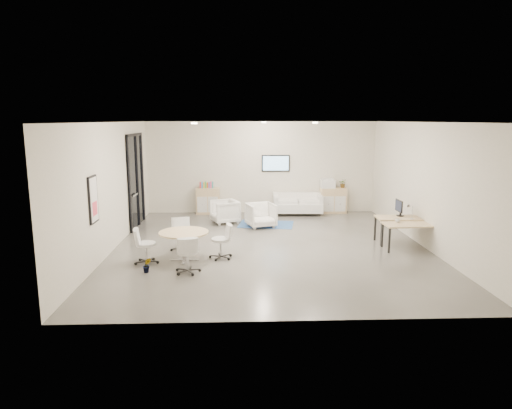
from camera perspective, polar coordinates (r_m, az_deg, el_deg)
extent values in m
cube|color=#4E4C47|center=(12.09, 1.73, -7.06)|extent=(8.00, 9.00, 0.80)
cube|color=white|center=(11.53, 1.85, 12.25)|extent=(8.00, 9.00, 0.80)
cube|color=beige|center=(16.50, 0.61, 4.79)|extent=(8.00, 0.80, 3.20)
cube|color=beige|center=(6.85, 4.62, -3.51)|extent=(8.00, 0.80, 3.20)
cube|color=beige|center=(12.16, -19.39, 2.12)|extent=(0.80, 9.00, 3.20)
cube|color=beige|center=(12.72, 21.99, 2.30)|extent=(0.80, 9.00, 3.20)
cube|color=black|center=(14.46, -14.80, 2.93)|extent=(0.02, 1.90, 2.85)
cube|color=black|center=(14.35, -14.98, 8.42)|extent=(0.06, 1.90, 0.08)
cube|color=black|center=(13.58, -15.54, 2.41)|extent=(0.06, 0.08, 2.85)
cube|color=black|center=(15.34, -14.00, 3.38)|extent=(0.06, 0.08, 2.85)
cube|color=black|center=(14.60, -14.60, 3.01)|extent=(0.06, 0.07, 2.85)
cube|color=#B2B2B7|center=(14.07, -14.88, 1.17)|extent=(0.04, 0.60, 0.05)
cube|color=black|center=(10.53, -19.69, 0.59)|extent=(0.04, 0.54, 1.04)
cube|color=white|center=(10.52, -19.58, 0.60)|extent=(0.01, 0.46, 0.96)
cube|color=#F2495D|center=(10.56, -19.50, -0.47)|extent=(0.01, 0.32, 0.30)
cube|color=black|center=(16.08, 2.48, 5.17)|extent=(0.98, 0.05, 0.58)
cube|color=#93D0FE|center=(16.06, 2.48, 5.16)|extent=(0.90, 0.01, 0.50)
cylinder|color=#FFEAC6|center=(10.54, -7.74, 10.04)|extent=(0.14, 0.14, 0.03)
cylinder|color=#FFEAC6|center=(12.16, 7.41, 10.10)|extent=(0.14, 0.14, 0.03)
cylinder|color=#FFEAC6|center=(14.52, 1.00, 10.25)|extent=(0.14, 0.14, 0.03)
cube|color=#D5BB80|center=(16.04, -6.02, 0.44)|extent=(0.81, 0.41, 0.91)
cube|color=silver|center=(15.87, -6.74, -0.02)|extent=(0.34, 0.02, 0.55)
cube|color=silver|center=(15.84, -5.39, -0.01)|extent=(0.34, 0.02, 0.55)
cube|color=#D5BB80|center=(16.35, 9.62, 0.52)|extent=(0.90, 0.42, 0.90)
cube|color=silver|center=(16.11, 9.05, 0.06)|extent=(0.38, 0.02, 0.54)
cube|color=silver|center=(16.20, 10.48, 0.07)|extent=(0.38, 0.02, 0.54)
cube|color=red|center=(15.97, -6.97, 2.44)|extent=(0.04, 0.14, 0.22)
cube|color=#337FCC|center=(15.97, -6.75, 2.44)|extent=(0.04, 0.14, 0.22)
cube|color=gold|center=(15.96, -6.53, 2.44)|extent=(0.04, 0.14, 0.22)
cube|color=#4CB24C|center=(15.96, -6.32, 2.44)|extent=(0.04, 0.14, 0.22)
cube|color=#CC6619|center=(15.96, -6.10, 2.45)|extent=(0.04, 0.14, 0.22)
cube|color=purple|center=(15.95, -5.88, 2.45)|extent=(0.04, 0.14, 0.22)
cube|color=#E54C7F|center=(15.95, -5.66, 2.45)|extent=(0.04, 0.14, 0.22)
cube|color=teal|center=(15.94, -5.44, 2.45)|extent=(0.04, 0.14, 0.22)
cube|color=white|center=(16.21, 8.95, 2.56)|extent=(0.49, 0.42, 0.28)
cube|color=white|center=(16.19, 8.96, 3.15)|extent=(0.37, 0.31, 0.06)
cube|color=silver|center=(15.94, 5.23, -0.32)|extent=(1.71, 0.90, 0.31)
cube|color=silver|center=(16.20, 5.11, 0.99)|extent=(1.68, 0.26, 0.31)
cube|color=silver|center=(15.83, 2.50, 0.22)|extent=(0.18, 0.84, 0.63)
cube|color=silver|center=(16.03, 7.95, 0.25)|extent=(0.18, 0.84, 0.63)
cube|color=#315996|center=(14.41, 1.27, -2.49)|extent=(1.85, 1.39, 0.01)
imported|color=silver|center=(14.58, -3.92, -0.75)|extent=(0.96, 0.99, 0.81)
imported|color=silver|center=(13.99, 0.62, -1.19)|extent=(0.98, 0.94, 0.82)
cube|color=#D5BB80|center=(12.76, 17.79, -1.60)|extent=(1.37, 0.72, 0.04)
cube|color=black|center=(12.37, 15.42, -3.52)|extent=(0.05, 0.05, 0.66)
cube|color=black|center=(12.80, 20.78, -3.36)|extent=(0.05, 0.05, 0.66)
cube|color=black|center=(12.90, 14.66, -2.90)|extent=(0.05, 0.05, 0.66)
cube|color=black|center=(13.32, 19.82, -2.77)|extent=(0.05, 0.05, 0.66)
cube|color=#D5BB80|center=(12.14, 18.68, -2.39)|extent=(1.32, 0.70, 0.04)
cube|color=black|center=(11.76, 16.32, -4.35)|extent=(0.05, 0.05, 0.64)
cube|color=black|center=(12.20, 21.69, -4.16)|extent=(0.05, 0.05, 0.64)
cube|color=black|center=(12.27, 15.51, -3.70)|extent=(0.05, 0.05, 0.64)
cube|color=black|center=(12.69, 20.69, -3.54)|extent=(0.05, 0.05, 0.64)
cylinder|color=black|center=(12.89, 17.58, -1.33)|extent=(0.20, 0.20, 0.02)
cube|color=black|center=(12.87, 17.61, -0.81)|extent=(0.04, 0.03, 0.24)
cube|color=black|center=(12.82, 17.43, -0.16)|extent=(0.03, 0.50, 0.32)
cylinder|color=#D5BB80|center=(10.73, -9.02, -3.47)|extent=(1.15, 1.15, 0.04)
cylinder|color=#B2B2B7|center=(10.82, -8.97, -5.27)|extent=(0.10, 0.10, 0.66)
cube|color=#B2B2B7|center=(10.91, -8.92, -6.87)|extent=(0.67, 0.06, 0.03)
cube|color=#B2B2B7|center=(10.91, -8.92, -6.87)|extent=(0.06, 0.67, 0.03)
imported|color=#3F7F3F|center=(16.33, 10.81, 2.49)|extent=(0.36, 0.38, 0.24)
imported|color=#3F7F3F|center=(10.23, -13.46, -7.89)|extent=(0.24, 0.36, 0.15)
imported|color=white|center=(12.17, 17.30, -1.89)|extent=(0.14, 0.12, 0.12)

